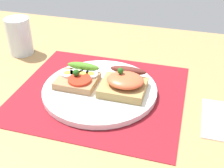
# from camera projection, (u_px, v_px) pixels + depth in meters

# --- Properties ---
(ground_plane) EXTENTS (1.20, 0.90, 0.03)m
(ground_plane) POSITION_uv_depth(u_px,v_px,m) (100.00, 99.00, 0.70)
(ground_plane) COLOR tan
(placemat) EXTENTS (0.39, 0.35, 0.00)m
(placemat) POSITION_uv_depth(u_px,v_px,m) (100.00, 93.00, 0.69)
(placemat) COLOR maroon
(placemat) RESTS_ON ground_plane
(plate) EXTENTS (0.27, 0.27, 0.01)m
(plate) POSITION_uv_depth(u_px,v_px,m) (100.00, 90.00, 0.69)
(plate) COLOR white
(plate) RESTS_ON placemat
(sandwich_egg_tomato) EXTENTS (0.09, 0.10, 0.04)m
(sandwich_egg_tomato) POSITION_uv_depth(u_px,v_px,m) (78.00, 78.00, 0.69)
(sandwich_egg_tomato) COLOR #AB7C53
(sandwich_egg_tomato) RESTS_ON plate
(sandwich_salmon) EXTENTS (0.10, 0.10, 0.06)m
(sandwich_salmon) POSITION_uv_depth(u_px,v_px,m) (124.00, 83.00, 0.66)
(sandwich_salmon) COLOR #A88A50
(sandwich_salmon) RESTS_ON plate
(drinking_glass) EXTENTS (0.07, 0.07, 0.11)m
(drinking_glass) POSITION_uv_depth(u_px,v_px,m) (19.00, 36.00, 0.84)
(drinking_glass) COLOR silver
(drinking_glass) RESTS_ON ground_plane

